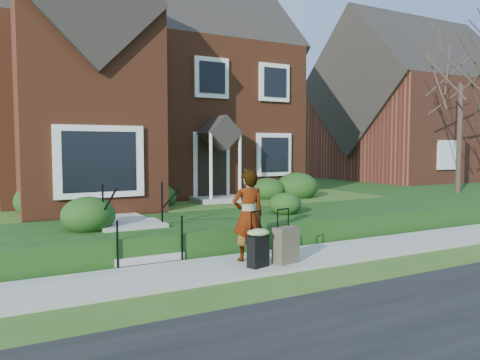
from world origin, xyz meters
TOP-DOWN VIEW (x-y plane):
  - ground at (0.00, 0.00)m, footprint 120.00×120.00m
  - sidewalk at (0.00, 0.00)m, footprint 60.00×1.60m
  - terrace at (4.00, 10.90)m, footprint 44.00×20.00m
  - walkway at (-2.50, 5.00)m, footprint 1.20×6.00m
  - main_house at (-0.21, 9.61)m, footprint 10.40×10.20m
  - neighbour_house at (16.00, 11.00)m, footprint 9.40×8.00m
  - front_steps at (-2.50, 1.84)m, footprint 1.40×2.02m
  - foundation_shrubs at (0.04, 4.62)m, footprint 9.57×4.30m
  - woman at (-0.70, 0.17)m, footprint 0.72×0.52m
  - suitcase_black at (-0.79, -0.38)m, footprint 0.53×0.47m
  - suitcase_olive at (-0.15, -0.38)m, footprint 0.54×0.37m
  - tree_gap at (10.76, 3.93)m, footprint 4.61×4.61m

SIDE VIEW (x-z plane):
  - ground at x=0.00m, z-range 0.00..0.00m
  - sidewalk at x=0.00m, z-range 0.00..0.08m
  - terrace at x=4.00m, z-range 0.00..0.60m
  - suitcase_olive at x=-0.15m, z-range -0.10..0.98m
  - front_steps at x=-2.50m, z-range -0.28..1.22m
  - suitcase_black at x=-0.79m, z-range -0.04..1.03m
  - walkway at x=-2.50m, z-range 0.60..0.66m
  - woman at x=-0.70m, z-range 0.08..1.91m
  - foundation_shrubs at x=0.04m, z-range 0.55..1.54m
  - tree_gap at x=10.76m, z-range 1.91..8.49m
  - neighbour_house at x=16.00m, z-range 0.65..9.85m
  - main_house at x=-0.21m, z-range 0.56..9.96m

